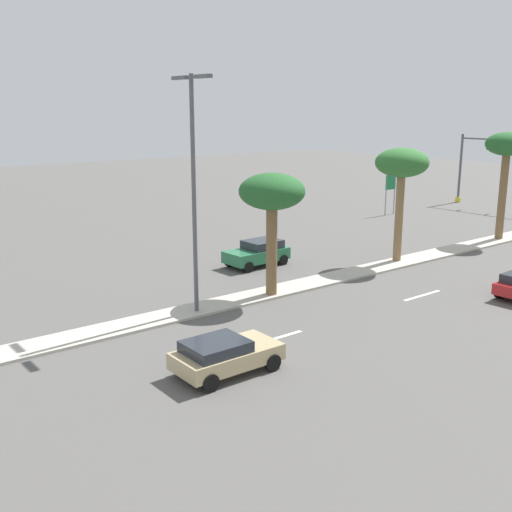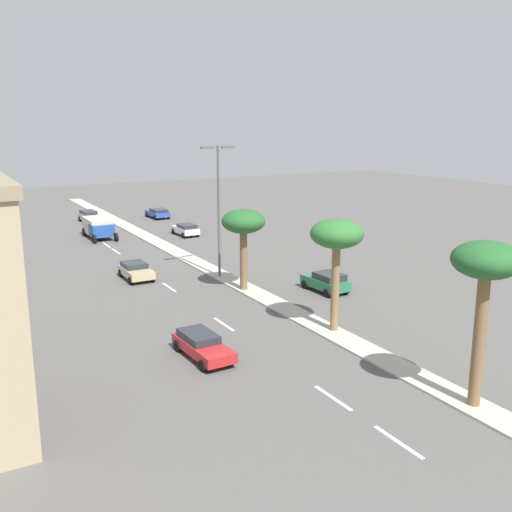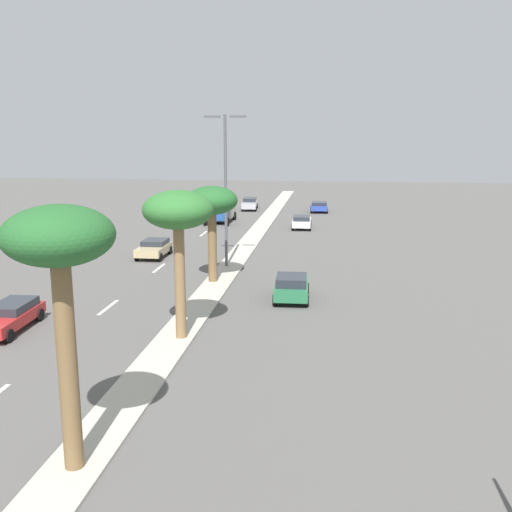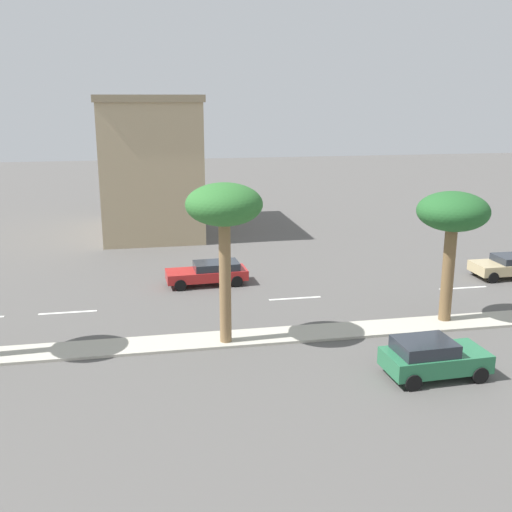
% 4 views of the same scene
% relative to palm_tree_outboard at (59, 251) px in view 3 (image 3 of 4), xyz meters
% --- Properties ---
extents(ground_plane, '(160.00, 160.00, 0.00)m').
position_rel_palm_tree_outboard_xyz_m(ground_plane, '(-0.03, 22.73, -6.40)').
color(ground_plane, '#565451').
extents(median_curb, '(1.80, 95.16, 0.12)m').
position_rel_palm_tree_outboard_xyz_m(median_curb, '(-0.03, 33.30, -6.34)').
color(median_curb, '#B7B2A3').
rests_on(median_curb, ground).
extents(lane_stripe_inboard, '(0.20, 2.80, 0.01)m').
position_rel_palm_tree_outboard_xyz_m(lane_stripe_inboard, '(-5.02, 15.31, -6.40)').
color(lane_stripe_inboard, silver).
rests_on(lane_stripe_inboard, ground).
extents(lane_stripe_leading, '(0.20, 2.80, 0.01)m').
position_rel_palm_tree_outboard_xyz_m(lane_stripe_leading, '(-5.02, 24.96, -6.40)').
color(lane_stripe_leading, silver).
rests_on(lane_stripe_leading, ground).
extents(lane_stripe_rear, '(0.20, 2.80, 0.01)m').
position_rel_palm_tree_outboard_xyz_m(lane_stripe_rear, '(-5.02, 39.53, -6.40)').
color(lane_stripe_rear, silver).
rests_on(lane_stripe_rear, ground).
extents(lane_stripe_center, '(0.20, 2.80, 0.01)m').
position_rel_palm_tree_outboard_xyz_m(lane_stripe_center, '(-5.02, 42.97, -6.40)').
color(lane_stripe_center, silver).
rests_on(lane_stripe_center, ground).
extents(palm_tree_outboard, '(2.96, 2.96, 7.50)m').
position_rel_palm_tree_outboard_xyz_m(palm_tree_outboard, '(0.00, 0.00, 0.00)').
color(palm_tree_outboard, brown).
rests_on(palm_tree_outboard, median_curb).
extents(palm_tree_mid, '(3.17, 3.17, 6.84)m').
position_rel_palm_tree_outboard_xyz_m(palm_tree_mid, '(0.29, 10.88, -0.55)').
color(palm_tree_mid, olive).
rests_on(palm_tree_mid, median_curb).
extents(palm_tree_leading, '(3.25, 3.25, 6.08)m').
position_rel_palm_tree_outboard_xyz_m(palm_tree_leading, '(-0.37, 21.39, -1.29)').
color(palm_tree_leading, brown).
rests_on(palm_tree_leading, median_curb).
extents(street_lamp_leading, '(2.90, 0.24, 10.55)m').
position_rel_palm_tree_outboard_xyz_m(street_lamp_leading, '(-0.29, 25.79, -0.15)').
color(street_lamp_leading, '#515459').
rests_on(street_lamp_leading, median_curb).
extents(sedan_tan_near, '(2.05, 3.88, 1.31)m').
position_rel_palm_tree_outboard_xyz_m(sedan_tan_near, '(-6.49, 28.56, -5.69)').
color(sedan_tan_near, tan).
rests_on(sedan_tan_near, ground).
extents(sedan_red_right, '(2.03, 4.59, 1.29)m').
position_rel_palm_tree_outboard_xyz_m(sedan_red_right, '(-8.35, 11.14, -5.70)').
color(sedan_red_right, red).
rests_on(sedan_red_right, ground).
extents(sedan_green_front, '(2.14, 3.94, 1.51)m').
position_rel_palm_tree_outboard_xyz_m(sedan_green_front, '(4.91, 18.11, -5.60)').
color(sedan_green_front, '#287047').
rests_on(sedan_green_front, ground).
extents(sedan_blue_trailing, '(2.22, 4.23, 1.26)m').
position_rel_palm_tree_outboard_xyz_m(sedan_blue_trailing, '(5.54, 56.74, -5.70)').
color(sedan_blue_trailing, '#2D47AD').
rests_on(sedan_blue_trailing, ground).
extents(sedan_silver_outboard, '(2.15, 4.58, 1.45)m').
position_rel_palm_tree_outboard_xyz_m(sedan_silver_outboard, '(-3.13, 57.76, -5.62)').
color(sedan_silver_outboard, '#B2B2B7').
rests_on(sedan_silver_outboard, ground).
extents(sedan_white_mid, '(2.03, 3.96, 1.34)m').
position_rel_palm_tree_outboard_xyz_m(sedan_white_mid, '(4.12, 43.71, -5.67)').
color(sedan_white_mid, silver).
rests_on(sedan_white_mid, ground).
extents(box_truck, '(2.59, 5.78, 2.14)m').
position_rel_palm_tree_outboard_xyz_m(box_truck, '(-4.74, 46.94, -5.18)').
color(box_truck, '#234C99').
rests_on(box_truck, ground).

